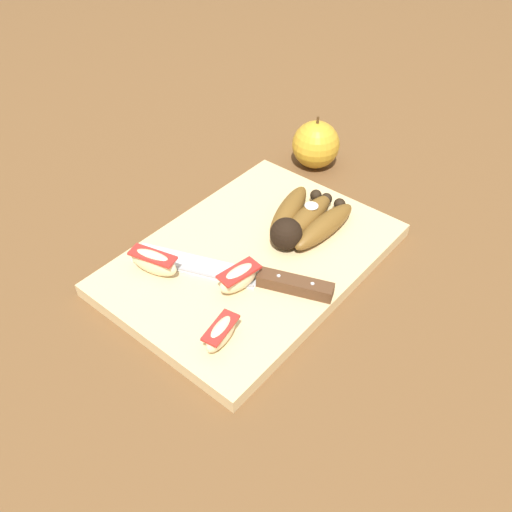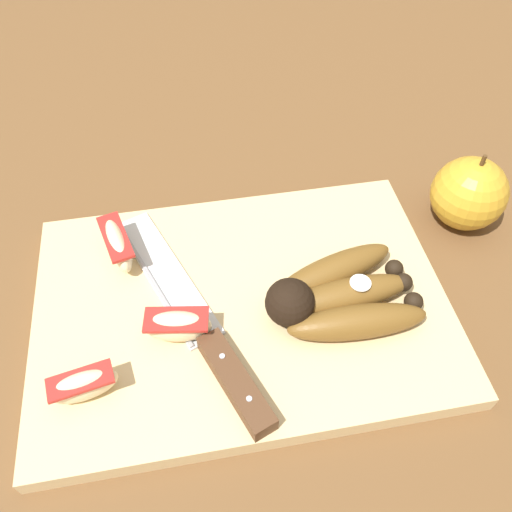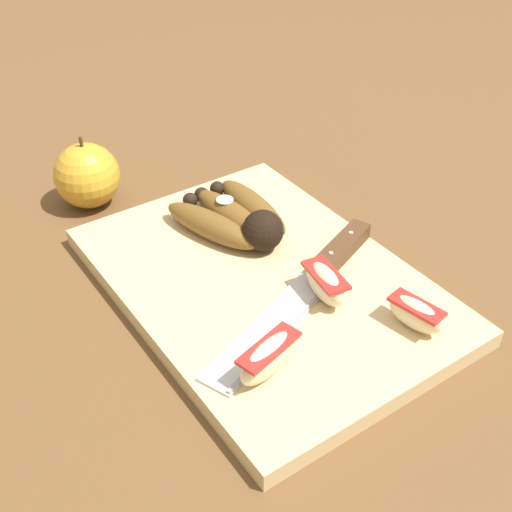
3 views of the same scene
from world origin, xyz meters
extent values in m
plane|color=brown|center=(0.00, 0.00, 0.00)|extent=(6.00, 6.00, 0.00)
cube|color=#DBBC84|center=(-0.01, 0.01, 0.01)|extent=(0.40, 0.28, 0.02)
sphere|color=black|center=(0.03, -0.02, 0.04)|extent=(0.05, 0.05, 0.05)
ellipsoid|color=brown|center=(0.08, -0.04, 0.03)|extent=(0.13, 0.04, 0.03)
sphere|color=black|center=(0.14, -0.03, 0.03)|extent=(0.02, 0.02, 0.02)
ellipsoid|color=brown|center=(0.08, -0.01, 0.03)|extent=(0.13, 0.04, 0.03)
sphere|color=black|center=(0.14, -0.01, 0.03)|extent=(0.02, 0.02, 0.02)
ellipsoid|color=brown|center=(0.08, 0.02, 0.03)|extent=(0.13, 0.07, 0.03)
sphere|color=black|center=(0.14, 0.01, 0.03)|extent=(0.02, 0.02, 0.02)
cylinder|color=white|center=(0.10, -0.01, 0.05)|extent=(0.02, 0.02, 0.00)
cube|color=silver|center=(-0.08, 0.05, 0.02)|extent=(0.10, 0.18, 0.00)
cube|color=#99999E|center=(-0.10, 0.04, 0.02)|extent=(0.07, 0.17, 0.00)
cube|color=#51331E|center=(-0.03, -0.08, 0.03)|extent=(0.06, 0.10, 0.02)
cylinder|color=#B2B2B7|center=(-0.02, -0.10, 0.04)|extent=(0.00, 0.01, 0.00)
cylinder|color=#B2B2B7|center=(-0.04, -0.06, 0.04)|extent=(0.01, 0.01, 0.00)
ellipsoid|color=beige|center=(-0.16, -0.07, 0.04)|extent=(0.06, 0.03, 0.03)
cube|color=red|center=(-0.16, -0.07, 0.05)|extent=(0.06, 0.03, 0.00)
ellipsoid|color=beige|center=(-0.13, 0.08, 0.04)|extent=(0.04, 0.07, 0.04)
cube|color=red|center=(-0.13, 0.08, 0.05)|extent=(0.04, 0.07, 0.00)
ellipsoid|color=beige|center=(-0.08, -0.02, 0.04)|extent=(0.06, 0.03, 0.03)
cube|color=red|center=(-0.08, -0.02, 0.05)|extent=(0.06, 0.03, 0.00)
sphere|color=gold|center=(0.25, 0.09, 0.04)|extent=(0.08, 0.08, 0.08)
cylinder|color=#4C3319|center=(0.25, 0.09, 0.09)|extent=(0.00, 0.00, 0.01)
camera|label=1|loc=(-0.45, -0.36, 0.54)|focal=38.72mm
camera|label=2|loc=(-0.05, -0.27, 0.43)|focal=36.11mm
camera|label=3|loc=(-0.45, 0.32, 0.45)|focal=46.22mm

